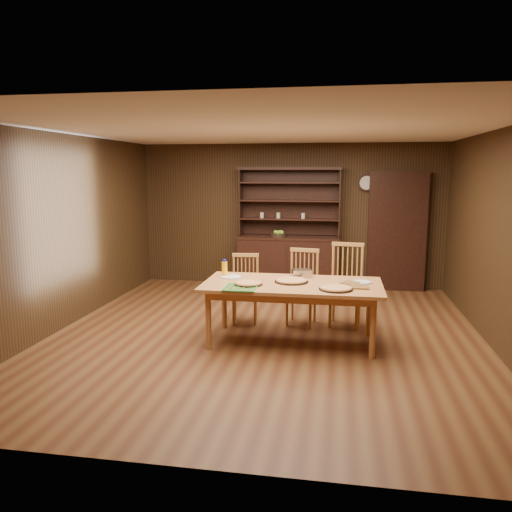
% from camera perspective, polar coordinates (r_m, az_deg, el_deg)
% --- Properties ---
extents(floor, '(6.00, 6.00, 0.00)m').
position_cam_1_polar(floor, '(6.55, 1.14, -9.03)').
color(floor, brown).
rests_on(floor, ground).
extents(room_shell, '(6.00, 6.00, 6.00)m').
position_cam_1_polar(room_shell, '(6.23, 1.19, 4.86)').
color(room_shell, white).
rests_on(room_shell, floor).
extents(china_hutch, '(1.84, 0.52, 2.17)m').
position_cam_1_polar(china_hutch, '(9.07, 3.73, 0.08)').
color(china_hutch, black).
rests_on(china_hutch, floor).
extents(doorway, '(1.00, 0.18, 2.10)m').
position_cam_1_polar(doorway, '(9.15, 15.79, 2.70)').
color(doorway, black).
rests_on(doorway, floor).
extents(wall_clock, '(0.30, 0.05, 0.30)m').
position_cam_1_polar(wall_clock, '(9.11, 12.52, 8.17)').
color(wall_clock, black).
rests_on(wall_clock, room_shell).
extents(dining_table, '(2.17, 1.08, 0.75)m').
position_cam_1_polar(dining_table, '(6.13, 4.16, -3.72)').
color(dining_table, '#BB7141').
rests_on(dining_table, floor).
extents(chair_left, '(0.43, 0.42, 0.96)m').
position_cam_1_polar(chair_left, '(7.02, -1.25, -3.46)').
color(chair_left, '#C18A42').
rests_on(chair_left, floor).
extents(chair_center, '(0.48, 0.47, 1.04)m').
position_cam_1_polar(chair_center, '(6.96, 5.35, -3.22)').
color(chair_center, '#C18A42').
rests_on(chair_center, floor).
extents(chair_right, '(0.51, 0.49, 1.13)m').
position_cam_1_polar(chair_right, '(6.97, 10.26, -2.90)').
color(chair_right, '#C18A42').
rests_on(chair_right, floor).
extents(pizza_left, '(0.34, 0.34, 0.04)m').
position_cam_1_polar(pizza_left, '(6.01, -0.87, -3.14)').
color(pizza_left, black).
rests_on(pizza_left, dining_table).
extents(pizza_right, '(0.39, 0.39, 0.04)m').
position_cam_1_polar(pizza_right, '(5.83, 9.12, -3.66)').
color(pizza_right, black).
rests_on(pizza_right, dining_table).
extents(pizza_center, '(0.42, 0.42, 0.04)m').
position_cam_1_polar(pizza_center, '(6.17, 4.07, -2.83)').
color(pizza_center, black).
rests_on(pizza_center, dining_table).
extents(cooling_rack, '(0.47, 0.47, 0.02)m').
position_cam_1_polar(cooling_rack, '(5.84, -1.77, -3.60)').
color(cooling_rack, green).
rests_on(cooling_rack, dining_table).
extents(plate_left, '(0.28, 0.28, 0.02)m').
position_cam_1_polar(plate_left, '(6.43, -2.88, -2.38)').
color(plate_left, white).
rests_on(plate_left, dining_table).
extents(plate_right, '(0.24, 0.24, 0.02)m').
position_cam_1_polar(plate_right, '(6.25, 11.98, -2.93)').
color(plate_right, white).
rests_on(plate_right, dining_table).
extents(foil_dish, '(0.28, 0.23, 0.10)m').
position_cam_1_polar(foil_dish, '(6.48, 5.24, -1.95)').
color(foil_dish, silver).
rests_on(foil_dish, dining_table).
extents(juice_bottle, '(0.07, 0.07, 0.23)m').
position_cam_1_polar(juice_bottle, '(6.47, -3.62, -1.45)').
color(juice_bottle, '#FFAE0D').
rests_on(juice_bottle, dining_table).
extents(pot_holder_a, '(0.22, 0.22, 0.02)m').
position_cam_1_polar(pot_holder_a, '(5.99, 11.75, -3.48)').
color(pot_holder_a, '#A7131F').
rests_on(pot_holder_a, dining_table).
extents(pot_holder_b, '(0.27, 0.27, 0.02)m').
position_cam_1_polar(pot_holder_b, '(6.18, 10.77, -3.06)').
color(pot_holder_b, '#A7131F').
rests_on(pot_holder_b, dining_table).
extents(fruit_bowl, '(0.29, 0.29, 0.12)m').
position_cam_1_polar(fruit_bowl, '(8.96, 2.60, 2.49)').
color(fruit_bowl, black).
rests_on(fruit_bowl, china_hutch).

